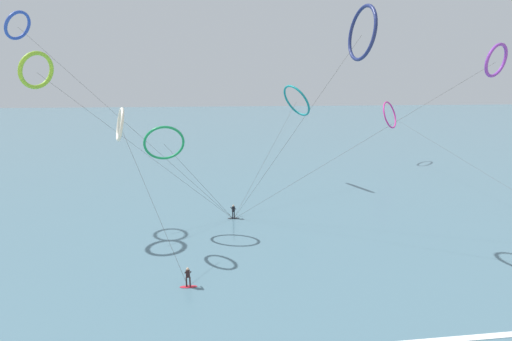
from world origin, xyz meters
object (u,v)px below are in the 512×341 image
Objects in this scene: kite_navy at (362,33)px; kite_magenta at (390,115)px; surfer_charcoal at (233,212)px; kite_violet at (495,61)px; surfer_crimson at (188,279)px; kite_teal at (296,101)px; kite_lime at (37,71)px; kite_cobalt at (18,26)px; kite_emerald at (164,143)px; kite_ivory at (120,125)px.

kite_navy reaches higher than kite_magenta.
surfer_charcoal is 0.08× the size of kite_navy.
kite_violet is 0.52× the size of kite_magenta.
surfer_crimson is 15.30m from surfer_charcoal.
kite_navy reaches higher than kite_teal.
kite_navy is (1.15, -22.52, 7.28)m from kite_teal.
kite_lime reaches higher than surfer_crimson.
kite_cobalt is at bearing -114.07° from kite_navy.
kite_navy is 1.93× the size of kite_emerald.
kite_lime is at bearing 95.07° from kite_teal.
kite_lime is 31.18m from kite_navy.
kite_lime is 59.42m from kite_magenta.
kite_ivory is at bearing -24.55° from kite_violet.
surfer_charcoal is 25.12m from kite_lime.
kite_magenta is at bearing 149.98° from kite_lime.
kite_lime is (-19.10, -2.11, 16.19)m from surfer_charcoal.
kite_cobalt is at bearing 160.46° from kite_magenta.
kite_teal is at bearing 167.30° from kite_magenta.
kite_violet is 1.11× the size of kite_cobalt.
kite_teal is at bearing -81.00° from kite_violet.
surfer_crimson is 0.08× the size of kite_navy.
kite_magenta is 60.90m from kite_cobalt.
kite_navy reaches higher than kite_emerald.
kite_ivory reaches higher than surfer_charcoal.
kite_navy is at bearing 158.02° from kite_teal.
surfer_charcoal is 0.06× the size of kite_violet.
kite_emerald is (12.01, -1.14, -7.20)m from kite_lime.
kite_cobalt reaches higher than kite_navy.
kite_ivory is 5.59m from kite_emerald.
kite_teal is (10.26, 14.82, 12.07)m from surfer_charcoal.
kite_cobalt is (-3.29, 4.61, 4.63)m from kite_lime.
kite_lime is 11.17m from kite_ivory.
kite_violet reaches higher than kite_teal.
surfer_charcoal is 0.09× the size of kite_teal.
kite_cobalt is 2.03× the size of kite_emerald.
kite_cobalt is at bearing -115.52° from kite_lime.
kite_cobalt reaches higher than kite_lime.
kite_lime is 0.41× the size of kite_magenta.
surfer_charcoal is 16.95m from kite_ivory.
kite_teal is at bearing 148.94° from kite_lime.
kite_cobalt is (-18.21, 17.22, 20.82)m from surfer_crimson.
kite_violet is at bearing 160.29° from kite_emerald.
surfer_crimson and surfer_charcoal have the same top height.
kite_teal reaches higher than kite_emerald.
kite_magenta is at bearing 111.27° from kite_ivory.
kite_cobalt reaches higher than kite_ivory.
kite_navy is 1.64× the size of kite_ivory.
kite_navy is (11.41, -7.71, 19.36)m from surfer_charcoal.
surfer_crimson is 25.38m from kite_lime.
kite_cobalt reaches higher than kite_magenta.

